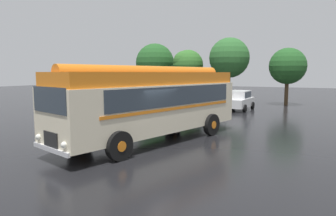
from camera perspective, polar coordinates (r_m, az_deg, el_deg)
ground_plane at (r=13.38m, az=-4.32°, el=-7.05°), size 120.00×120.00×0.00m
vintage_bus at (r=13.84m, az=-2.81°, el=1.38°), size 5.02×10.38×3.49m
car_near_left at (r=27.19m, az=7.90°, el=1.73°), size 2.07×4.26×1.66m
car_mid_left at (r=26.40m, az=13.35°, el=1.46°), size 2.12×4.28×1.66m
tree_far_left at (r=36.47m, az=-2.34°, el=8.74°), size 4.60×4.60×6.69m
tree_left_of_centre at (r=33.62m, az=3.64°, el=8.31°), size 3.36×3.36×5.73m
tree_centre at (r=32.67m, az=11.44°, el=9.48°), size 4.23×4.23×6.88m
tree_right_of_centre at (r=31.74m, az=21.71°, el=7.32°), size 3.54×3.54×5.61m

